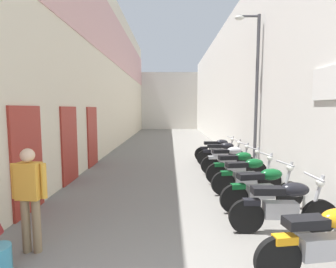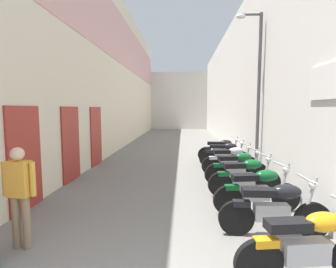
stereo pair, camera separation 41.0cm
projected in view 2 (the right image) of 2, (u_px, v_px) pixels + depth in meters
The scene contains 14 objects.
ground_plane at pixel (174, 153), 12.34m from camera, with size 40.98×40.98×0.00m, color slate.
building_left at pixel (119, 73), 14.04m from camera, with size 0.45×24.98×8.09m.
building_right at pixel (233, 87), 13.81m from camera, with size 0.45×24.98×6.60m.
building_far_end at pixel (179, 101), 27.43m from camera, with size 8.81×2.00×5.88m, color beige.
motorcycle_nearest at pixel (310, 245), 3.09m from camera, with size 1.84×0.58×1.04m.
motorcycle_second at pixel (275, 208), 4.25m from camera, with size 1.85×0.58×1.04m.
motorcycle_third at pixel (258, 189), 5.21m from camera, with size 1.84×0.58×1.04m.
motorcycle_fourth at pixel (245, 176), 6.28m from camera, with size 1.84×0.58×1.04m.
motorcycle_fifth at pixel (237, 167), 7.22m from camera, with size 1.84×0.58×1.04m.
motorcycle_sixth at pixel (230, 160), 8.24m from camera, with size 1.85×0.58×1.04m.
motorcycle_seventh at pixel (225, 154), 9.33m from camera, with size 1.84×0.58×1.04m.
motorcycle_eighth at pixel (221, 150), 10.22m from camera, with size 1.85×0.58×1.04m.
pedestrian_by_doorway at pixel (19, 190), 3.86m from camera, with size 0.52×0.23×1.57m.
street_lamp at pixel (256, 84), 7.86m from camera, with size 0.79×0.18×5.01m.
Camera 2 is at (0.42, -1.69, 2.14)m, focal length 27.30 mm.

